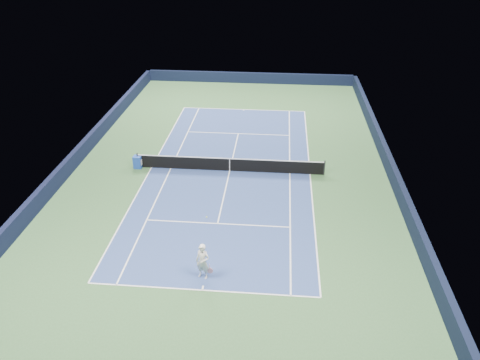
{
  "coord_description": "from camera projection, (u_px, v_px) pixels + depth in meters",
  "views": [
    {
      "loc": [
        3.22,
        -28.17,
        15.14
      ],
      "look_at": [
        0.98,
        -3.0,
        1.0
      ],
      "focal_mm": 35.0,
      "sensor_mm": 36.0,
      "label": 1
    }
  ],
  "objects": [
    {
      "name": "baseline_near",
      "position": [
        202.0,
        290.0,
        21.79
      ],
      "size": [
        10.97,
        0.08,
        0.0
      ],
      "primitive_type": "cube",
      "color": "white",
      "rests_on": "ground"
    },
    {
      "name": "sideline_singles_left",
      "position": [
        171.0,
        168.0,
        32.44
      ],
      "size": [
        0.08,
        23.77,
        0.0
      ],
      "primitive_type": "cube",
      "color": "white",
      "rests_on": "ground"
    },
    {
      "name": "center_mark_near",
      "position": [
        203.0,
        288.0,
        21.92
      ],
      "size": [
        0.08,
        0.3,
        0.0
      ],
      "primitive_type": "cube",
      "color": "white",
      "rests_on": "ground"
    },
    {
      "name": "tennis_net",
      "position": [
        230.0,
        164.0,
        31.88
      ],
      "size": [
        12.9,
        0.1,
        1.07
      ],
      "color": "black",
      "rests_on": "ground"
    },
    {
      "name": "center_service_line",
      "position": [
        230.0,
        171.0,
        32.12
      ],
      "size": [
        0.08,
        12.8,
        0.0
      ],
      "primitive_type": "cube",
      "color": "white",
      "rests_on": "ground"
    },
    {
      "name": "sideline_doubles_left",
      "position": [
        152.0,
        167.0,
        32.55
      ],
      "size": [
        0.08,
        23.77,
        0.0
      ],
      "primitive_type": "cube",
      "color": "white",
      "rests_on": "ground"
    },
    {
      "name": "sponsor_cube",
      "position": [
        138.0,
        162.0,
        32.34
      ],
      "size": [
        0.58,
        0.51,
        0.89
      ],
      "color": "#1B41A6",
      "rests_on": "ground"
    },
    {
      "name": "wall_left",
      "position": [
        76.0,
        157.0,
        32.7
      ],
      "size": [
        0.35,
        40.0,
        1.1
      ],
      "primitive_type": "cube",
      "color": "black",
      "rests_on": "ground"
    },
    {
      "name": "service_line_near",
      "position": [
        218.0,
        224.0,
        26.56
      ],
      "size": [
        8.23,
        0.08,
        0.0
      ],
      "primitive_type": "cube",
      "color": "white",
      "rests_on": "ground"
    },
    {
      "name": "wall_far",
      "position": [
        250.0,
        78.0,
        49.09
      ],
      "size": [
        22.0,
        0.35,
        1.1
      ],
      "primitive_type": "cube",
      "color": "black",
      "rests_on": "ground"
    },
    {
      "name": "sideline_singles_right",
      "position": [
        290.0,
        173.0,
        31.81
      ],
      "size": [
        0.08,
        23.77,
        0.0
      ],
      "primitive_type": "cube",
      "color": "white",
      "rests_on": "ground"
    },
    {
      "name": "ground",
      "position": [
        230.0,
        171.0,
        32.13
      ],
      "size": [
        40.0,
        40.0,
        0.0
      ],
      "primitive_type": "plane",
      "color": "#31562F",
      "rests_on": "ground"
    },
    {
      "name": "wall_right",
      "position": [
        392.0,
        170.0,
        31.02
      ],
      "size": [
        0.35,
        40.0,
        1.1
      ],
      "primitive_type": "cube",
      "color": "black",
      "rests_on": "ground"
    },
    {
      "name": "sideline_doubles_right",
      "position": [
        310.0,
        174.0,
        31.7
      ],
      "size": [
        0.08,
        23.77,
        0.0
      ],
      "primitive_type": "cube",
      "color": "white",
      "rests_on": "ground"
    },
    {
      "name": "baseline_far",
      "position": [
        244.0,
        109.0,
        42.45
      ],
      "size": [
        10.97,
        0.08,
        0.0
      ],
      "primitive_type": "cube",
      "color": "white",
      "rests_on": "ground"
    },
    {
      "name": "service_line_far",
      "position": [
        238.0,
        134.0,
        37.69
      ],
      "size": [
        8.23,
        0.08,
        0.0
      ],
      "primitive_type": "cube",
      "color": "white",
      "rests_on": "ground"
    },
    {
      "name": "center_mark_far",
      "position": [
        244.0,
        110.0,
        42.32
      ],
      "size": [
        0.08,
        0.3,
        0.0
      ],
      "primitive_type": "cube",
      "color": "white",
      "rests_on": "ground"
    },
    {
      "name": "tennis_player",
      "position": [
        203.0,
        262.0,
        22.15
      ],
      "size": [
        0.88,
        1.36,
        2.84
      ],
      "color": "silver",
      "rests_on": "ground"
    },
    {
      "name": "court_surface",
      "position": [
        230.0,
        171.0,
        32.13
      ],
      "size": [
        10.97,
        23.77,
        0.01
      ],
      "primitive_type": "cube",
      "color": "navy",
      "rests_on": "ground"
    }
  ]
}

